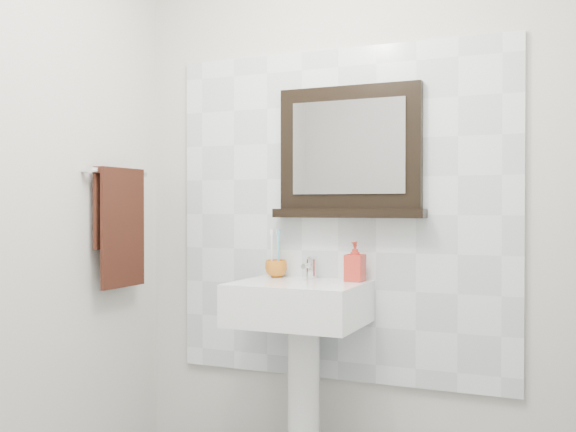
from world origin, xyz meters
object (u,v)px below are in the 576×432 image
Objects in this scene: pedestal_sink at (300,324)px; framed_mirror at (349,155)px; hand_towel at (120,218)px; toothbrush_cup at (276,269)px; soap_dispenser at (355,261)px.

framed_mirror reaches higher than pedestal_sink.
pedestal_sink is 0.97m from hand_towel.
toothbrush_cup is 0.39m from soap_dispenser.
pedestal_sink is at bearing -147.52° from soap_dispenser.
framed_mirror reaches higher than hand_towel.
pedestal_sink is 0.32m from toothbrush_cup.
framed_mirror is (0.34, 0.05, 0.52)m from toothbrush_cup.
hand_towel is at bearing -170.22° from pedestal_sink.
framed_mirror is at bearing 48.72° from pedestal_sink.
pedestal_sink is 0.78m from framed_mirror.
framed_mirror reaches higher than toothbrush_cup.
framed_mirror reaches higher than soap_dispenser.
pedestal_sink is at bearing 9.78° from hand_towel.
hand_towel reaches higher than pedestal_sink.
framed_mirror is at bearing 128.63° from soap_dispenser.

